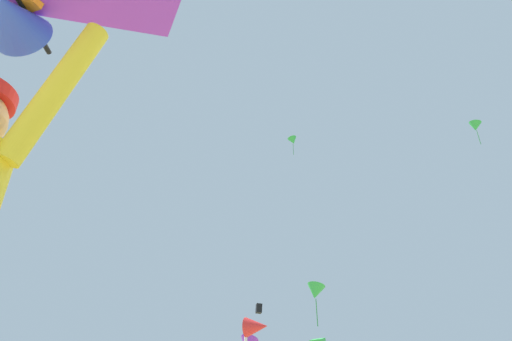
# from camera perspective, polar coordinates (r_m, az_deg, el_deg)

# --- Properties ---
(distant_kite_green_high_right) EXTENTS (1.04, 1.03, 1.75)m
(distant_kite_green_high_right) POSITION_cam_1_polar(r_m,az_deg,el_deg) (35.70, 4.87, 3.92)
(distant_kite_green_high_right) COLOR green
(distant_kite_black_mid_left) EXTENTS (0.57, 0.61, 0.70)m
(distant_kite_black_mid_left) POSITION_cam_1_polar(r_m,az_deg,el_deg) (33.02, 0.38, -17.69)
(distant_kite_black_mid_left) COLOR black
(distant_kite_green_overhead_distant) EXTENTS (1.65, 1.65, 2.52)m
(distant_kite_green_overhead_distant) POSITION_cam_1_polar(r_m,az_deg,el_deg) (27.08, 7.82, -15.53)
(distant_kite_green_overhead_distant) COLOR green
(distant_kite_green_mid_right) EXTENTS (1.31, 1.26, 2.05)m
(distant_kite_green_mid_right) POSITION_cam_1_polar(r_m,az_deg,el_deg) (36.80, 26.89, 5.19)
(distant_kite_green_mid_right) COLOR green
(marker_flag) EXTENTS (0.30, 0.24, 1.69)m
(marker_flag) POSITION_cam_1_polar(r_m,az_deg,el_deg) (5.58, -0.12, -20.92)
(marker_flag) COLOR silver
(marker_flag) RESTS_ON ground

